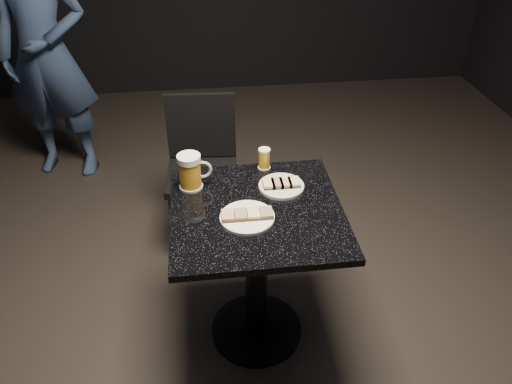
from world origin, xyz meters
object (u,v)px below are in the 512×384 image
plate_large (247,218)px  table (257,253)px  plate_small (281,186)px  beer_tumbler (264,159)px  patron (45,54)px  beer_mug (191,171)px  chair (202,162)px

plate_large → table: plate_large is taller
table → plate_large: bearing=-126.3°
plate_small → beer_tumbler: 0.18m
plate_small → beer_tumbler: bearing=107.0°
plate_small → patron: (-1.29, 1.53, 0.10)m
table → beer_mug: bearing=143.5°
plate_large → patron: 2.07m
patron → beer_tumbler: size_ratio=17.46×
beer_tumbler → plate_large: bearing=-107.8°
table → chair: chair is taller
patron → chair: 1.34m
patron → beer_mug: 1.74m
plate_small → table: 0.31m
patron → beer_tumbler: bearing=-36.9°
plate_large → chair: bearing=100.8°
beer_mug → plate_small: bearing=-7.9°
table → beer_tumbler: 0.43m
plate_large → beer_mug: bearing=130.2°
patron → chair: patron is taller
plate_small → beer_tumbler: size_ratio=2.00×
table → chair: bearing=104.6°
plate_small → beer_tumbler: (-0.05, 0.17, 0.04)m
patron → table: (1.16, -1.67, -0.35)m
plate_large → beer_tumbler: 0.39m
plate_small → chair: chair is taller
plate_large → table: 0.26m
plate_small → beer_mug: beer_mug is taller
plate_small → patron: bearing=130.0°
plate_large → table: bearing=53.7°
chair → plate_large: bearing=-79.2°
plate_large → chair: (-0.16, 0.86, -0.26)m
plate_small → patron: 2.01m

